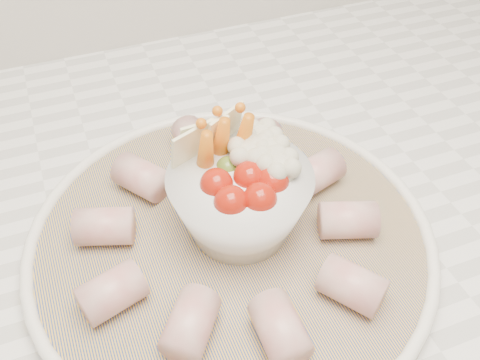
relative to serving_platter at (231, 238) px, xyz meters
name	(u,v)px	position (x,y,z in m)	size (l,w,h in m)	color
serving_platter	(231,238)	(0.00, 0.00, 0.00)	(0.40, 0.40, 0.02)	navy
veggie_bowl	(242,194)	(0.01, 0.01, 0.05)	(0.13, 0.13, 0.11)	white
cured_meat_rolls	(230,223)	(0.00, 0.00, 0.02)	(0.28, 0.29, 0.04)	#B95554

